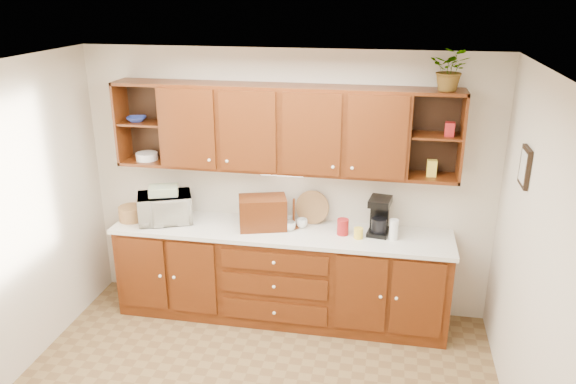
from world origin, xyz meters
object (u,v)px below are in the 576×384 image
at_px(microwave, 165,208).
at_px(potted_plant, 451,69).
at_px(coffee_maker, 379,216).
at_px(bread_box, 263,213).

relative_size(microwave, potted_plant, 1.41).
height_order(microwave, coffee_maker, coffee_maker).
bearing_deg(potted_plant, coffee_maker, -179.05).
distance_m(coffee_maker, potted_plant, 1.45).
xyz_separation_m(microwave, bread_box, (0.98, 0.02, 0.01)).
bearing_deg(coffee_maker, bread_box, -167.35).
height_order(bread_box, potted_plant, potted_plant).
height_order(bread_box, coffee_maker, coffee_maker).
height_order(microwave, potted_plant, potted_plant).
distance_m(bread_box, coffee_maker, 1.10).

